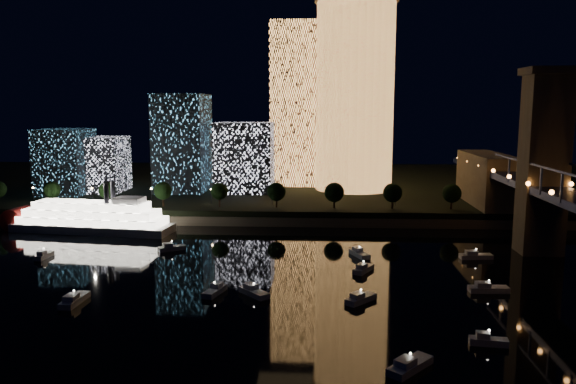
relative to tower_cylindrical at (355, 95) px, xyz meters
name	(u,v)px	position (x,y,z in m)	size (l,w,h in m)	color
ground	(293,314)	(-19.31, -133.80, -44.48)	(520.00, 520.00, 0.00)	black
far_bank	(309,186)	(-19.31, 26.20, -41.98)	(420.00, 160.00, 5.00)	black
seawall	(305,221)	(-19.31, -51.80, -42.98)	(420.00, 6.00, 3.00)	#6B5E4C
tower_cylindrical	(355,95)	(0.00, 0.00, 0.00)	(34.00, 34.00, 78.71)	#FCA450
tower_rectangular	(297,105)	(-24.96, 15.42, -3.97)	(22.32, 22.32, 71.03)	#FCA450
midrise_blocks	(160,154)	(-80.15, -10.55, -23.88)	(91.97, 34.35, 39.85)	white
riverboat	(85,218)	(-89.47, -64.89, -40.18)	(56.67, 18.27, 16.78)	silver
motorboats	(288,285)	(-21.09, -118.63, -43.67)	(119.92, 76.11, 2.78)	silver
esplanade_trees	(232,191)	(-44.73, -45.80, -34.01)	(166.38, 6.87, 8.93)	black
street_lamps	(211,193)	(-53.31, -39.80, -35.46)	(132.70, 0.70, 5.65)	black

